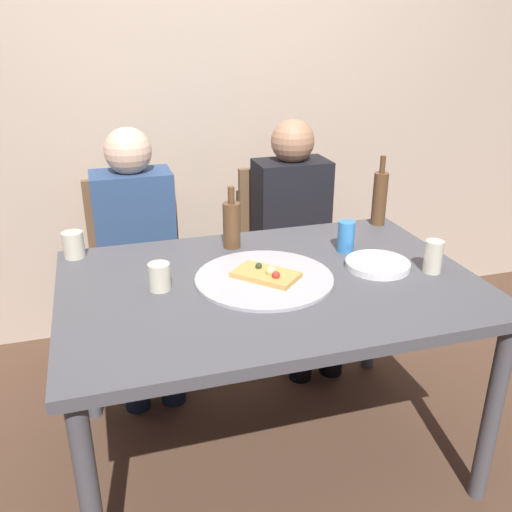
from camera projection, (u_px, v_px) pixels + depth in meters
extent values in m
plane|color=#513828|center=(268.00, 450.00, 2.21)|extent=(8.00, 8.00, 0.00)
cube|color=#BCA893|center=(197.00, 84.00, 2.78)|extent=(6.00, 0.10, 2.60)
cube|color=#4C4C51|center=(270.00, 285.00, 1.93)|extent=(1.44, 0.98, 0.04)
cylinder|color=#4C4C51|center=(91.00, 504.00, 1.52)|extent=(0.06, 0.06, 0.72)
cylinder|color=#4C4C51|center=(492.00, 414.00, 1.87)|extent=(0.06, 0.06, 0.72)
cylinder|color=#4C4C51|center=(86.00, 344.00, 2.28)|extent=(0.06, 0.06, 0.72)
cylinder|color=#4C4C51|center=(373.00, 302.00, 2.63)|extent=(0.06, 0.06, 0.72)
cylinder|color=#ADADB2|center=(264.00, 278.00, 1.92)|extent=(0.48, 0.48, 0.01)
cube|color=tan|center=(266.00, 275.00, 1.91)|extent=(0.25, 0.25, 0.02)
sphere|color=#EAD184|center=(271.00, 271.00, 1.90)|extent=(0.04, 0.04, 0.04)
sphere|color=#2D381E|center=(259.00, 266.00, 1.94)|extent=(0.02, 0.02, 0.02)
sphere|color=#B22D23|center=(276.00, 275.00, 1.87)|extent=(0.03, 0.03, 0.03)
cylinder|color=brown|center=(232.00, 225.00, 2.17)|extent=(0.07, 0.07, 0.18)
cylinder|color=brown|center=(231.00, 195.00, 2.12)|extent=(0.03, 0.03, 0.07)
cylinder|color=brown|center=(380.00, 199.00, 2.41)|extent=(0.06, 0.06, 0.23)
cylinder|color=brown|center=(383.00, 164.00, 2.35)|extent=(0.02, 0.02, 0.07)
cylinder|color=beige|center=(433.00, 257.00, 1.96)|extent=(0.07, 0.07, 0.12)
cylinder|color=beige|center=(159.00, 277.00, 1.84)|extent=(0.07, 0.07, 0.09)
cylinder|color=beige|center=(73.00, 245.00, 2.09)|extent=(0.08, 0.08, 0.10)
cylinder|color=#337AC1|center=(346.00, 236.00, 2.14)|extent=(0.07, 0.07, 0.12)
cylinder|color=white|center=(377.00, 265.00, 2.01)|extent=(0.23, 0.23, 0.03)
cube|color=brown|center=(140.00, 279.00, 2.65)|extent=(0.44, 0.44, 0.05)
cube|color=brown|center=(132.00, 221.00, 2.74)|extent=(0.44, 0.04, 0.45)
cylinder|color=brown|center=(188.00, 335.00, 2.62)|extent=(0.04, 0.04, 0.42)
cylinder|color=brown|center=(106.00, 348.00, 2.52)|extent=(0.04, 0.04, 0.42)
cylinder|color=brown|center=(176.00, 300.00, 2.96)|extent=(0.04, 0.04, 0.42)
cylinder|color=brown|center=(103.00, 310.00, 2.86)|extent=(0.04, 0.04, 0.42)
cube|color=brown|center=(291.00, 260.00, 2.85)|extent=(0.44, 0.44, 0.05)
cube|color=brown|center=(279.00, 208.00, 2.94)|extent=(0.44, 0.04, 0.45)
cylinder|color=brown|center=(337.00, 313.00, 2.83)|extent=(0.04, 0.04, 0.42)
cylinder|color=brown|center=(267.00, 323.00, 2.73)|extent=(0.04, 0.04, 0.42)
cylinder|color=brown|center=(310.00, 282.00, 3.16)|extent=(0.04, 0.04, 0.42)
cylinder|color=brown|center=(246.00, 290.00, 3.06)|extent=(0.04, 0.04, 0.42)
cube|color=navy|center=(135.00, 227.00, 2.56)|extent=(0.36, 0.22, 0.52)
sphere|color=beige|center=(128.00, 151.00, 2.43)|extent=(0.21, 0.21, 0.21)
cylinder|color=black|center=(162.00, 293.00, 2.51)|extent=(0.12, 0.40, 0.12)
cylinder|color=black|center=(126.00, 297.00, 2.47)|extent=(0.12, 0.40, 0.12)
cylinder|color=black|center=(171.00, 358.00, 2.42)|extent=(0.11, 0.11, 0.45)
cylinder|color=black|center=(134.00, 364.00, 2.38)|extent=(0.11, 0.11, 0.45)
cube|color=black|center=(291.00, 212.00, 2.77)|extent=(0.36, 0.22, 0.52)
sphere|color=#A87A5B|center=(293.00, 141.00, 2.63)|extent=(0.21, 0.21, 0.21)
cylinder|color=black|center=(319.00, 273.00, 2.72)|extent=(0.12, 0.40, 0.12)
cylinder|color=black|center=(288.00, 276.00, 2.67)|extent=(0.12, 0.40, 0.12)
cylinder|color=black|center=(333.00, 332.00, 2.63)|extent=(0.11, 0.11, 0.45)
cylinder|color=black|center=(301.00, 337.00, 2.58)|extent=(0.11, 0.11, 0.45)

